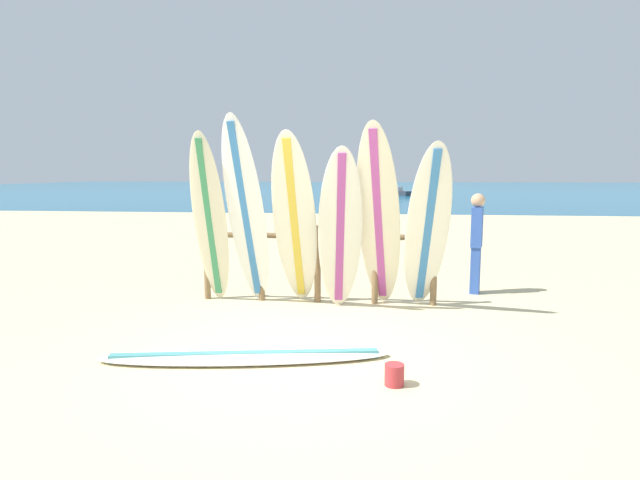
# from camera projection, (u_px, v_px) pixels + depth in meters

# --- Properties ---
(ground_plane) EXTENTS (120.00, 120.00, 0.00)m
(ground_plane) POSITION_uv_depth(u_px,v_px,m) (306.00, 357.00, 5.09)
(ground_plane) COLOR beige
(ocean_water) EXTENTS (120.00, 80.00, 0.01)m
(ocean_water) POSITION_uv_depth(u_px,v_px,m) (373.00, 188.00, 62.23)
(ocean_water) COLOR #196B93
(ocean_water) RESTS_ON ground
(surfboard_rack) EXTENTS (3.32, 0.09, 1.09)m
(surfboard_rack) POSITION_uv_depth(u_px,v_px,m) (318.00, 255.00, 7.20)
(surfboard_rack) COLOR olive
(surfboard_rack) RESTS_ON ground
(surfboard_leaning_far_left) EXTENTS (0.52, 0.72, 2.37)m
(surfboard_leaning_far_left) POSITION_uv_depth(u_px,v_px,m) (210.00, 219.00, 7.03)
(surfboard_leaning_far_left) COLOR beige
(surfboard_leaning_far_left) RESTS_ON ground
(surfboard_leaning_left) EXTENTS (0.70, 0.95, 2.58)m
(surfboard_leaning_left) POSITION_uv_depth(u_px,v_px,m) (246.00, 213.00, 6.89)
(surfboard_leaning_left) COLOR white
(surfboard_leaning_left) RESTS_ON ground
(surfboard_leaning_center_left) EXTENTS (0.62, 1.07, 2.35)m
(surfboard_leaning_center_left) POSITION_uv_depth(u_px,v_px,m) (295.00, 221.00, 6.81)
(surfboard_leaning_center_left) COLOR silver
(surfboard_leaning_center_left) RESTS_ON ground
(surfboard_leaning_center) EXTENTS (0.66, 0.68, 2.16)m
(surfboard_leaning_center) POSITION_uv_depth(u_px,v_px,m) (340.00, 230.00, 6.70)
(surfboard_leaning_center) COLOR silver
(surfboard_leaning_center) RESTS_ON ground
(surfboard_leaning_center_right) EXTENTS (0.75, 1.02, 2.47)m
(surfboard_leaning_center_right) POSITION_uv_depth(u_px,v_px,m) (379.00, 218.00, 6.74)
(surfboard_leaning_center_right) COLOR beige
(surfboard_leaning_center_right) RESTS_ON ground
(surfboard_leaning_right) EXTENTS (0.69, 1.02, 2.21)m
(surfboard_leaning_right) POSITION_uv_depth(u_px,v_px,m) (427.00, 228.00, 6.65)
(surfboard_leaning_right) COLOR white
(surfboard_leaning_right) RESTS_ON ground
(surfboard_lying_on_sand) EXTENTS (2.89, 0.98, 0.08)m
(surfboard_lying_on_sand) POSITION_uv_depth(u_px,v_px,m) (245.00, 356.00, 5.03)
(surfboard_lying_on_sand) COLOR white
(surfboard_lying_on_sand) RESTS_ON ground
(beachgoer_standing) EXTENTS (0.21, 0.28, 1.52)m
(beachgoer_standing) POSITION_uv_depth(u_px,v_px,m) (477.00, 239.00, 7.70)
(beachgoer_standing) COLOR #3359B2
(beachgoer_standing) RESTS_ON ground
(small_boat_offshore) EXTENTS (2.67, 2.43, 0.71)m
(small_boat_offshore) POSITION_uv_depth(u_px,v_px,m) (395.00, 192.00, 41.57)
(small_boat_offshore) COLOR #333842
(small_boat_offshore) RESTS_ON ocean_water
(sand_bucket) EXTENTS (0.17, 0.17, 0.19)m
(sand_bucket) POSITION_uv_depth(u_px,v_px,m) (394.00, 375.00, 4.41)
(sand_bucket) COLOR #B73338
(sand_bucket) RESTS_ON ground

